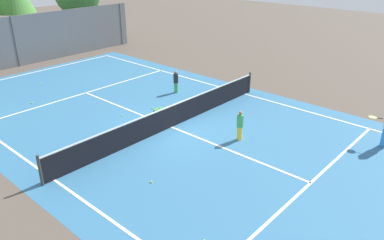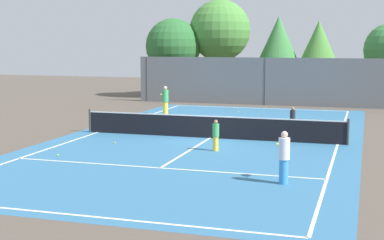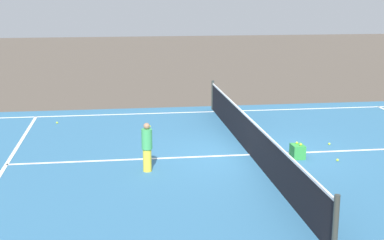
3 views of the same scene
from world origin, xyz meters
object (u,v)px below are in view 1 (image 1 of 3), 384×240
(ball_crate, at_px, (159,113))
(tennis_ball_6, at_px, (152,108))
(player_0, at_px, (176,82))
(tennis_ball_2, at_px, (151,182))
(tennis_ball_4, at_px, (134,73))
(tennis_ball_0, at_px, (122,115))
(tennis_ball_5, at_px, (32,103))
(tennis_ball_3, at_px, (41,83))
(player_1, at_px, (240,125))

(ball_crate, distance_m, tennis_ball_6, 1.05)
(player_0, height_order, tennis_ball_2, player_0)
(ball_crate, height_order, tennis_ball_4, ball_crate)
(tennis_ball_4, bearing_deg, tennis_ball_6, -121.39)
(tennis_ball_0, height_order, tennis_ball_4, same)
(tennis_ball_2, xyz_separation_m, tennis_ball_4, (7.36, 9.63, 0.00))
(tennis_ball_0, xyz_separation_m, tennis_ball_5, (-2.00, 4.59, 0.00))
(tennis_ball_4, height_order, tennis_ball_6, same)
(tennis_ball_2, bearing_deg, tennis_ball_3, 77.76)
(tennis_ball_2, bearing_deg, tennis_ball_5, 85.23)
(tennis_ball_5, bearing_deg, tennis_ball_0, -66.44)
(tennis_ball_3, distance_m, tennis_ball_5, 3.04)
(player_1, relative_size, tennis_ball_5, 18.60)
(tennis_ball_5, bearing_deg, tennis_ball_3, 53.42)
(ball_crate, bearing_deg, player_0, 30.74)
(player_0, relative_size, tennis_ball_6, 17.96)
(player_1, distance_m, tennis_ball_2, 4.51)
(ball_crate, height_order, tennis_ball_3, ball_crate)
(ball_crate, distance_m, tennis_ball_5, 6.67)
(tennis_ball_2, bearing_deg, tennis_ball_0, 60.80)
(tennis_ball_2, xyz_separation_m, tennis_ball_3, (2.61, 12.06, 0.00))
(tennis_ball_0, height_order, tennis_ball_6, same)
(tennis_ball_2, relative_size, tennis_ball_4, 1.00)
(ball_crate, bearing_deg, tennis_ball_4, 59.68)
(player_0, relative_size, tennis_ball_3, 17.96)
(player_1, bearing_deg, tennis_ball_5, 110.19)
(player_1, distance_m, tennis_ball_3, 12.54)
(tennis_ball_2, relative_size, tennis_ball_3, 1.00)
(player_1, height_order, ball_crate, player_1)
(ball_crate, xyz_separation_m, tennis_ball_3, (-1.28, 8.36, -0.15))
(player_1, height_order, tennis_ball_0, player_1)
(player_0, xyz_separation_m, player_1, (-2.26, -5.71, 0.02))
(player_0, bearing_deg, tennis_ball_5, 144.40)
(ball_crate, relative_size, tennis_ball_4, 6.71)
(player_1, bearing_deg, ball_crate, 98.02)
(tennis_ball_0, relative_size, tennis_ball_6, 1.00)
(tennis_ball_6, bearing_deg, tennis_ball_4, 58.61)
(player_1, distance_m, tennis_ball_6, 5.01)
(player_0, distance_m, player_1, 6.14)
(player_1, height_order, tennis_ball_2, player_1)
(ball_crate, height_order, tennis_ball_6, ball_crate)
(tennis_ball_4, relative_size, tennis_ball_5, 1.00)
(player_1, distance_m, tennis_ball_5, 10.61)
(tennis_ball_0, distance_m, tennis_ball_5, 5.01)
(tennis_ball_4, bearing_deg, player_1, -106.24)
(tennis_ball_4, height_order, tennis_ball_5, same)
(ball_crate, relative_size, tennis_ball_0, 6.71)
(tennis_ball_5, bearing_deg, player_0, -35.60)
(tennis_ball_2, height_order, tennis_ball_3, same)
(player_1, relative_size, tennis_ball_6, 18.60)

